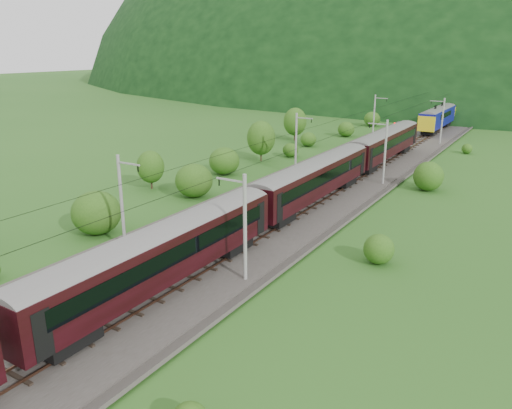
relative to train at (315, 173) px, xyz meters
The scene contains 14 objects.
ground 20.39m from the train, 96.88° to the right, with size 600.00×600.00×0.00m, color #28571B.
railbed 10.80m from the train, 103.62° to the right, with size 14.00×220.00×0.30m, color #38332D.
track_left 11.51m from the train, 115.86° to the right, with size 2.40×220.00×0.27m.
track_right 10.46m from the train, 90.00° to the right, with size 2.40×220.00×0.27m.
catenary_left 14.82m from the train, 125.16° to the left, with size 2.54×192.28×8.00m.
catenary_right 12.68m from the train, 72.90° to the left, with size 2.54×192.28×8.00m.
overhead_wires 10.73m from the train, 103.62° to the right, with size 4.83×198.00×0.03m.
mountain_ridge 305.70m from the train, 113.60° to the left, with size 336.00×280.00×132.00m, color black.
train is the anchor object (origin of this frame).
hazard_post_near 3.95m from the train, behind, with size 0.18×0.18×1.71m, color red.
hazard_post_far 45.60m from the train, 92.84° to the left, with size 0.16×0.16×1.48m, color red.
signal 49.14m from the train, 96.94° to the left, with size 0.27×0.27×2.48m.
vegetation_left 17.84m from the train, 156.10° to the right, with size 12.75×146.37×6.20m.
vegetation_right 17.38m from the train, 54.99° to the right, with size 4.92×103.02×3.21m.
Camera 1 is at (24.52, -28.19, 16.69)m, focal length 35.00 mm.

